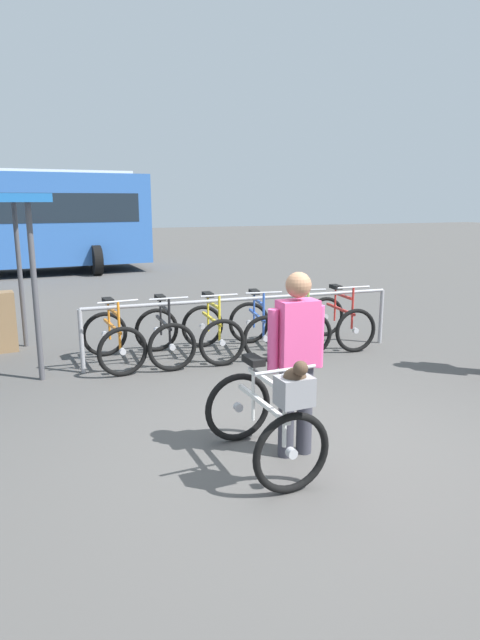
{
  "coord_description": "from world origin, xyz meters",
  "views": [
    {
      "loc": [
        -2.24,
        -4.02,
        2.22
      ],
      "look_at": [
        -0.26,
        1.09,
        1.0
      ],
      "focal_mm": 30.21,
      "sensor_mm": 36.0,
      "label": 1
    }
  ],
  "objects_px": {
    "racked_bike_black": "(164,335)",
    "person_with_featured_bike": "(297,356)",
    "featured_bicycle": "(269,416)",
    "racked_bike_lime": "(300,324)",
    "racked_bike_orange": "(113,340)",
    "racked_bike_yellow": "(212,332)",
    "racked_bike_blue": "(257,328)",
    "racked_bike_red": "(340,321)"
  },
  "relations": [
    {
      "from": "racked_bike_black",
      "to": "racked_bike_red",
      "type": "xyz_separation_m",
      "value": [
        2.8,
        -0.08,
        0.0
      ]
    },
    {
      "from": "racked_bike_blue",
      "to": "racked_bike_yellow",
      "type": "bearing_deg",
      "value": 178.39
    },
    {
      "from": "racked_bike_black",
      "to": "person_with_featured_bike",
      "type": "distance_m",
      "value": 3.3
    },
    {
      "from": "racked_bike_red",
      "to": "racked_bike_yellow",
      "type": "bearing_deg",
      "value": 178.39
    },
    {
      "from": "racked_bike_black",
      "to": "racked_bike_red",
      "type": "relative_size",
      "value": 0.96
    },
    {
      "from": "racked_bike_yellow",
      "to": "racked_bike_blue",
      "type": "xyz_separation_m",
      "value": [
        0.7,
        -0.02,
        -0.0
      ]
    },
    {
      "from": "racked_bike_black",
      "to": "racked_bike_blue",
      "type": "xyz_separation_m",
      "value": [
        1.4,
        -0.04,
        0.0
      ]
    },
    {
      "from": "person_with_featured_bike",
      "to": "racked_bike_red",
      "type": "bearing_deg",
      "value": 52.94
    },
    {
      "from": "racked_bike_blue",
      "to": "racked_bike_lime",
      "type": "relative_size",
      "value": 1.01
    },
    {
      "from": "racked_bike_black",
      "to": "racked_bike_lime",
      "type": "xyz_separation_m",
      "value": [
        2.1,
        -0.06,
        0.0
      ]
    },
    {
      "from": "racked_bike_lime",
      "to": "person_with_featured_bike",
      "type": "height_order",
      "value": "person_with_featured_bike"
    },
    {
      "from": "racked_bike_yellow",
      "to": "racked_bike_red",
      "type": "distance_m",
      "value": 2.1
    },
    {
      "from": "racked_bike_blue",
      "to": "person_with_featured_bike",
      "type": "relative_size",
      "value": 0.74
    },
    {
      "from": "racked_bike_orange",
      "to": "racked_bike_blue",
      "type": "bearing_deg",
      "value": -1.61
    },
    {
      "from": "racked_bike_orange",
      "to": "racked_bike_red",
      "type": "relative_size",
      "value": 1.01
    },
    {
      "from": "racked_bike_yellow",
      "to": "racked_bike_lime",
      "type": "bearing_deg",
      "value": -1.61
    },
    {
      "from": "racked_bike_blue",
      "to": "racked_bike_red",
      "type": "distance_m",
      "value": 1.4
    },
    {
      "from": "featured_bicycle",
      "to": "racked_bike_orange",
      "type": "bearing_deg",
      "value": 102.79
    },
    {
      "from": "featured_bicycle",
      "to": "person_with_featured_bike",
      "type": "distance_m",
      "value": 0.58
    },
    {
      "from": "racked_bike_yellow",
      "to": "racked_bike_blue",
      "type": "height_order",
      "value": "same"
    },
    {
      "from": "person_with_featured_bike",
      "to": "racked_bike_yellow",
      "type": "bearing_deg",
      "value": 85.05
    },
    {
      "from": "racked_bike_orange",
      "to": "racked_bike_yellow",
      "type": "distance_m",
      "value": 1.4
    },
    {
      "from": "racked_bike_orange",
      "to": "racked_bike_yellow",
      "type": "xyz_separation_m",
      "value": [
        1.4,
        -0.04,
        0.0
      ]
    },
    {
      "from": "racked_bike_blue",
      "to": "featured_bicycle",
      "type": "distance_m",
      "value": 3.63
    },
    {
      "from": "racked_bike_lime",
      "to": "person_with_featured_bike",
      "type": "xyz_separation_m",
      "value": [
        -1.68,
        -3.17,
        0.54
      ]
    },
    {
      "from": "racked_bike_black",
      "to": "person_with_featured_bike",
      "type": "xyz_separation_m",
      "value": [
        0.42,
        -3.23,
        0.54
      ]
    },
    {
      "from": "racked_bike_yellow",
      "to": "racked_bike_blue",
      "type": "bearing_deg",
      "value": -1.61
    },
    {
      "from": "racked_bike_yellow",
      "to": "person_with_featured_bike",
      "type": "bearing_deg",
      "value": -94.95
    },
    {
      "from": "racked_bike_orange",
      "to": "racked_bike_lime",
      "type": "xyz_separation_m",
      "value": [
        2.8,
        -0.08,
        0.0
      ]
    },
    {
      "from": "racked_bike_blue",
      "to": "racked_bike_lime",
      "type": "distance_m",
      "value": 0.7
    },
    {
      "from": "featured_bicycle",
      "to": "racked_bike_lime",
      "type": "bearing_deg",
      "value": 59.0
    },
    {
      "from": "featured_bicycle",
      "to": "person_with_featured_bike",
      "type": "bearing_deg",
      "value": 29.42
    },
    {
      "from": "racked_bike_red",
      "to": "person_with_featured_bike",
      "type": "relative_size",
      "value": 0.69
    },
    {
      "from": "person_with_featured_bike",
      "to": "featured_bicycle",
      "type": "bearing_deg",
      "value": -150.58
    },
    {
      "from": "racked_bike_orange",
      "to": "racked_bike_yellow",
      "type": "height_order",
      "value": "same"
    },
    {
      "from": "racked_bike_orange",
      "to": "featured_bicycle",
      "type": "xyz_separation_m",
      "value": [
        0.78,
        -3.44,
        0.12
      ]
    },
    {
      "from": "racked_bike_blue",
      "to": "featured_bicycle",
      "type": "bearing_deg",
      "value": -111.32
    },
    {
      "from": "racked_bike_lime",
      "to": "racked_bike_yellow",
      "type": "bearing_deg",
      "value": 178.39
    },
    {
      "from": "racked_bike_yellow",
      "to": "person_with_featured_bike",
      "type": "height_order",
      "value": "person_with_featured_bike"
    },
    {
      "from": "racked_bike_blue",
      "to": "featured_bicycle",
      "type": "height_order",
      "value": "featured_bicycle"
    },
    {
      "from": "racked_bike_yellow",
      "to": "racked_bike_red",
      "type": "bearing_deg",
      "value": -1.61
    },
    {
      "from": "racked_bike_black",
      "to": "featured_bicycle",
      "type": "xyz_separation_m",
      "value": [
        0.08,
        -3.42,
        0.12
      ]
    }
  ]
}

